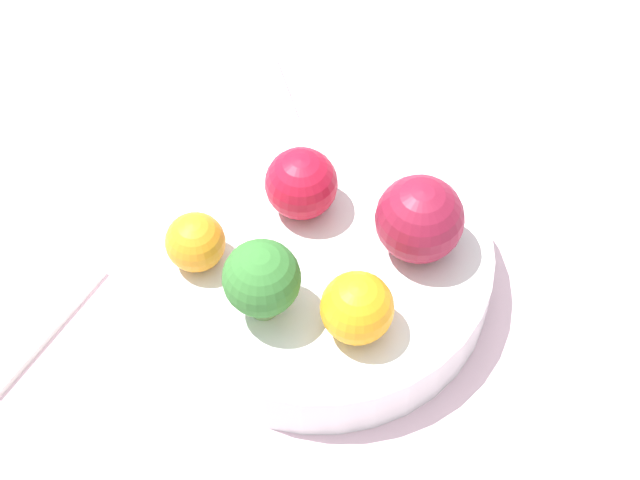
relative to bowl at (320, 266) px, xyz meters
name	(u,v)px	position (x,y,z in m)	size (l,w,h in m)	color
ground_plane	(320,297)	(0.00, 0.00, -0.04)	(6.00, 6.00, 0.00)	gray
table_surface	(320,290)	(0.00, 0.00, -0.03)	(1.20, 1.20, 0.02)	silver
bowl	(320,266)	(0.00, 0.00, 0.00)	(0.25, 0.25, 0.04)	white
broccoli	(262,279)	(0.01, -0.06, 0.06)	(0.05, 0.05, 0.06)	#8CB76B
apple_red	(301,184)	(-0.04, 0.01, 0.05)	(0.05, 0.05, 0.05)	#B7142D
apple_green	(420,219)	(0.04, 0.05, 0.05)	(0.06, 0.06, 0.06)	maroon
orange_front	(357,308)	(0.07, -0.02, 0.05)	(0.05, 0.05, 0.05)	orange
orange_back	(195,242)	(-0.05, -0.07, 0.04)	(0.04, 0.04, 0.04)	orange
spoon	(279,94)	(-0.17, 0.09, -0.02)	(0.08, 0.05, 0.01)	silver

